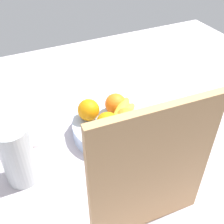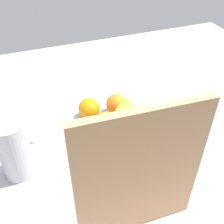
# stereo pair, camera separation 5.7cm
# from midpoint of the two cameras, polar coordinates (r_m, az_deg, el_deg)

# --- Properties ---
(ground_plane) EXTENTS (1.80, 1.40, 0.03)m
(ground_plane) POSITION_cam_midpoint_polar(r_m,az_deg,el_deg) (0.99, -0.65, -3.47)
(ground_plane) COLOR #B7AFB9
(fruit_bowl) EXTENTS (0.26, 0.26, 0.05)m
(fruit_bowl) POSITION_cam_midpoint_polar(r_m,az_deg,el_deg) (0.93, -1.74, -3.17)
(fruit_bowl) COLOR #ACC0E1
(fruit_bowl) RESTS_ON ground_plane
(orange_front_left) EXTENTS (0.07, 0.07, 0.07)m
(orange_front_left) POSITION_cam_midpoint_polar(r_m,az_deg,el_deg) (0.91, -6.60, 0.39)
(orange_front_left) COLOR orange
(orange_front_left) RESTS_ON fruit_bowl
(orange_front_right) EXTENTS (0.07, 0.07, 0.07)m
(orange_front_right) POSITION_cam_midpoint_polar(r_m,az_deg,el_deg) (0.85, -2.84, -2.40)
(orange_front_right) COLOR orange
(orange_front_right) RESTS_ON fruit_bowl
(orange_center) EXTENTS (0.07, 0.07, 0.07)m
(orange_center) POSITION_cam_midpoint_polar(r_m,az_deg,el_deg) (0.87, 0.92, -1.52)
(orange_center) COLOR orange
(orange_center) RESTS_ON fruit_bowl
(orange_back_left) EXTENTS (0.07, 0.07, 0.07)m
(orange_back_left) POSITION_cam_midpoint_polar(r_m,az_deg,el_deg) (0.93, -1.01, 1.61)
(orange_back_left) COLOR orange
(orange_back_left) RESTS_ON fruit_bowl
(banana_bunch) EXTENTS (0.16, 0.15, 0.06)m
(banana_bunch) POSITION_cam_midpoint_polar(r_m,az_deg,el_deg) (0.89, 0.01, -0.73)
(banana_bunch) COLOR yellow
(banana_bunch) RESTS_ON fruit_bowl
(cutting_board) EXTENTS (0.28, 0.03, 0.36)m
(cutting_board) POSITION_cam_midpoint_polar(r_m,az_deg,el_deg) (0.60, 5.39, -12.68)
(cutting_board) COLOR tan
(cutting_board) RESTS_ON ground_plane
(thermos_tumbler) EXTENTS (0.09, 0.09, 0.19)m
(thermos_tumbler) POSITION_cam_midpoint_polar(r_m,az_deg,el_deg) (0.80, -20.82, -8.43)
(thermos_tumbler) COLOR #B1B8BA
(thermos_tumbler) RESTS_ON ground_plane
(jar_lid) EXTENTS (0.07, 0.07, 0.01)m
(jar_lid) POSITION_cam_midpoint_polar(r_m,az_deg,el_deg) (0.96, -17.13, -5.39)
(jar_lid) COLOR white
(jar_lid) RESTS_ON ground_plane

